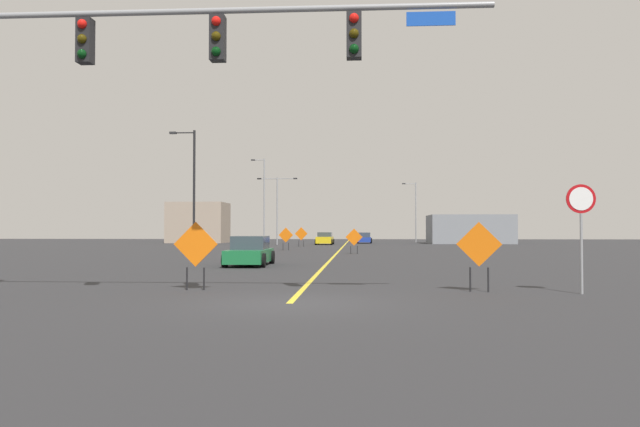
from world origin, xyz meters
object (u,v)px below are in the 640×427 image
at_px(construction_sign_median_near, 196,247).
at_px(car_blue_near, 364,238).
at_px(street_lamp_mid_left, 277,204).
at_px(car_green_far, 250,252).
at_px(street_lamp_far_left, 415,209).
at_px(car_yellow_passing, 325,239).
at_px(traffic_signal_assembly, 140,63).
at_px(construction_sign_right_lane, 354,238).
at_px(construction_sign_left_lane, 301,234).
at_px(street_lamp_far_right, 263,198).
at_px(stop_sign, 581,217).
at_px(construction_sign_right_shoulder, 286,236).
at_px(construction_sign_median_far, 479,248).
at_px(street_lamp_near_left, 192,187).

xyz_separation_m(construction_sign_median_near, car_blue_near, (5.24, 61.07, -0.54)).
height_order(street_lamp_mid_left, car_green_far, street_lamp_mid_left).
bearing_deg(car_green_far, car_blue_near, 83.24).
height_order(street_lamp_far_left, car_yellow_passing, street_lamp_far_left).
height_order(traffic_signal_assembly, construction_sign_right_lane, traffic_signal_assembly).
bearing_deg(construction_sign_left_lane, car_blue_near, 68.43).
distance_m(street_lamp_mid_left, street_lamp_far_right, 2.22).
bearing_deg(stop_sign, car_blue_near, 94.73).
distance_m(stop_sign, street_lamp_far_right, 53.93).
distance_m(traffic_signal_assembly, stop_sign, 11.69).
distance_m(street_lamp_far_left, car_green_far, 57.01).
relative_size(street_lamp_far_left, construction_sign_right_shoulder, 4.34).
bearing_deg(street_lamp_far_right, construction_sign_median_far, -74.79).
bearing_deg(street_lamp_near_left, street_lamp_far_left, 67.51).
relative_size(stop_sign, construction_sign_right_lane, 1.61).
relative_size(traffic_signal_assembly, construction_sign_median_near, 6.68).
bearing_deg(street_lamp_near_left, construction_sign_right_shoulder, 65.96).
bearing_deg(stop_sign, traffic_signal_assembly, -166.76).
distance_m(construction_sign_left_lane, construction_sign_median_far, 45.57).
height_order(street_lamp_near_left, car_yellow_passing, street_lamp_near_left).
bearing_deg(street_lamp_near_left, construction_sign_left_lane, 77.07).
distance_m(street_lamp_near_left, construction_sign_median_far, 26.80).
bearing_deg(construction_sign_right_shoulder, street_lamp_far_left, 68.02).
bearing_deg(construction_sign_right_shoulder, street_lamp_far_right, 104.79).
xyz_separation_m(street_lamp_far_left, street_lamp_mid_left, (-16.94, -14.71, 0.17)).
distance_m(construction_sign_left_lane, car_yellow_passing, 9.07).
relative_size(traffic_signal_assembly, car_green_far, 2.77).
xyz_separation_m(stop_sign, street_lamp_mid_left, (-15.07, 52.98, 2.66)).
height_order(stop_sign, street_lamp_far_right, street_lamp_far_right).
distance_m(construction_sign_right_shoulder, construction_sign_median_far, 34.69).
height_order(traffic_signal_assembly, car_green_far, traffic_signal_assembly).
height_order(construction_sign_left_lane, car_yellow_passing, construction_sign_left_lane).
height_order(street_lamp_far_left, construction_sign_median_near, street_lamp_far_left).
relative_size(traffic_signal_assembly, street_lamp_far_right, 1.31).
height_order(street_lamp_far_right, construction_sign_right_lane, street_lamp_far_right).
distance_m(construction_sign_right_lane, construction_sign_median_far, 26.43).
bearing_deg(street_lamp_near_left, car_green_far, -61.84).
xyz_separation_m(street_lamp_far_right, construction_sign_right_lane, (10.28, -24.69, -4.13)).
bearing_deg(car_blue_near, street_lamp_near_left, -106.71).
height_order(street_lamp_mid_left, car_yellow_passing, street_lamp_mid_left).
xyz_separation_m(street_lamp_mid_left, car_blue_near, (9.98, 8.50, -4.03)).
xyz_separation_m(stop_sign, construction_sign_median_near, (-10.32, 0.40, -0.83)).
xyz_separation_m(stop_sign, street_lamp_far_right, (-16.39, 51.28, 3.21)).
bearing_deg(street_lamp_far_right, street_lamp_mid_left, 52.05).
xyz_separation_m(construction_sign_median_far, car_blue_near, (-2.53, 61.07, -0.55)).
distance_m(street_lamp_near_left, street_lamp_far_left, 48.40).
xyz_separation_m(street_lamp_far_left, construction_sign_right_lane, (-7.98, -41.09, -3.41)).
distance_m(street_lamp_far_left, car_blue_near, 10.09).
relative_size(construction_sign_median_near, car_green_far, 0.41).
distance_m(street_lamp_far_left, construction_sign_median_near, 68.46).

